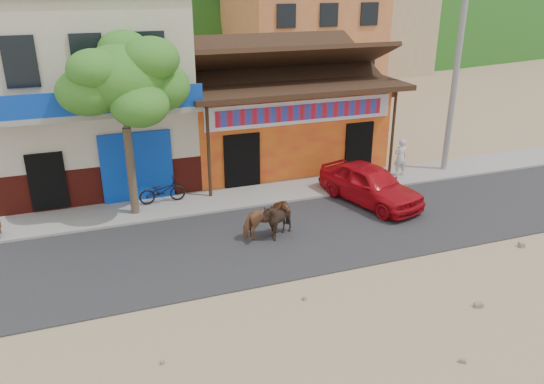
{
  "coord_description": "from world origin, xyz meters",
  "views": [
    {
      "loc": [
        -5.79,
        -11.46,
        7.63
      ],
      "look_at": [
        -0.6,
        3.0,
        1.4
      ],
      "focal_mm": 35.0,
      "sensor_mm": 36.0,
      "label": 1
    }
  ],
  "objects_px": {
    "cow_tan": "(266,220)",
    "red_car": "(370,184)",
    "utility_pole": "(456,73)",
    "cow_dark": "(277,220)",
    "pedestrian": "(400,157)",
    "scooter": "(162,191)",
    "tree": "(127,128)"
  },
  "relations": [
    {
      "from": "utility_pole",
      "to": "scooter",
      "type": "relative_size",
      "value": 4.86
    },
    {
      "from": "cow_tan",
      "to": "cow_dark",
      "type": "xyz_separation_m",
      "value": [
        0.33,
        -0.11,
        0.02
      ]
    },
    {
      "from": "red_car",
      "to": "utility_pole",
      "type": "bearing_deg",
      "value": 6.15
    },
    {
      "from": "tree",
      "to": "pedestrian",
      "type": "relative_size",
      "value": 3.91
    },
    {
      "from": "red_car",
      "to": "scooter",
      "type": "bearing_deg",
      "value": 145.21
    },
    {
      "from": "utility_pole",
      "to": "pedestrian",
      "type": "distance_m",
      "value": 3.93
    },
    {
      "from": "scooter",
      "to": "cow_dark",
      "type": "bearing_deg",
      "value": -144.99
    },
    {
      "from": "scooter",
      "to": "red_car",
      "type": "bearing_deg",
      "value": -110.41
    },
    {
      "from": "tree",
      "to": "cow_dark",
      "type": "height_order",
      "value": "tree"
    },
    {
      "from": "utility_pole",
      "to": "pedestrian",
      "type": "xyz_separation_m",
      "value": [
        -2.24,
        -0.05,
        -3.23
      ]
    },
    {
      "from": "red_car",
      "to": "pedestrian",
      "type": "distance_m",
      "value": 3.1
    },
    {
      "from": "utility_pole",
      "to": "scooter",
      "type": "xyz_separation_m",
      "value": [
        -11.76,
        0.38,
        -3.57
      ]
    },
    {
      "from": "cow_tan",
      "to": "red_car",
      "type": "distance_m",
      "value": 4.69
    },
    {
      "from": "tree",
      "to": "utility_pole",
      "type": "distance_m",
      "value": 12.84
    },
    {
      "from": "cow_dark",
      "to": "red_car",
      "type": "relative_size",
      "value": 0.3
    },
    {
      "from": "utility_pole",
      "to": "red_car",
      "type": "height_order",
      "value": "utility_pole"
    },
    {
      "from": "tree",
      "to": "cow_dark",
      "type": "relative_size",
      "value": 4.84
    },
    {
      "from": "tree",
      "to": "red_car",
      "type": "xyz_separation_m",
      "value": [
        8.12,
        -1.75,
        -2.37
      ]
    },
    {
      "from": "cow_dark",
      "to": "pedestrian",
      "type": "bearing_deg",
      "value": 125.05
    },
    {
      "from": "utility_pole",
      "to": "cow_dark",
      "type": "bearing_deg",
      "value": -158.37
    },
    {
      "from": "utility_pole",
      "to": "cow_tan",
      "type": "bearing_deg",
      "value": -159.71
    },
    {
      "from": "cow_tan",
      "to": "scooter",
      "type": "bearing_deg",
      "value": 23.92
    },
    {
      "from": "pedestrian",
      "to": "utility_pole",
      "type": "bearing_deg",
      "value": -177.38
    },
    {
      "from": "red_car",
      "to": "scooter",
      "type": "height_order",
      "value": "red_car"
    },
    {
      "from": "cow_tan",
      "to": "scooter",
      "type": "xyz_separation_m",
      "value": [
        -2.61,
        3.77,
        -0.09
      ]
    },
    {
      "from": "cow_tan",
      "to": "red_car",
      "type": "bearing_deg",
      "value": -83.05
    },
    {
      "from": "cow_tan",
      "to": "cow_dark",
      "type": "height_order",
      "value": "cow_dark"
    },
    {
      "from": "tree",
      "to": "scooter",
      "type": "height_order",
      "value": "tree"
    },
    {
      "from": "cow_tan",
      "to": "pedestrian",
      "type": "xyz_separation_m",
      "value": [
        6.92,
        3.33,
        0.25
      ]
    },
    {
      "from": "utility_pole",
      "to": "cow_dark",
      "type": "distance_m",
      "value": 10.1
    },
    {
      "from": "cow_tan",
      "to": "red_car",
      "type": "height_order",
      "value": "red_car"
    },
    {
      "from": "cow_tan",
      "to": "tree",
      "type": "bearing_deg",
      "value": 38.11
    }
  ]
}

